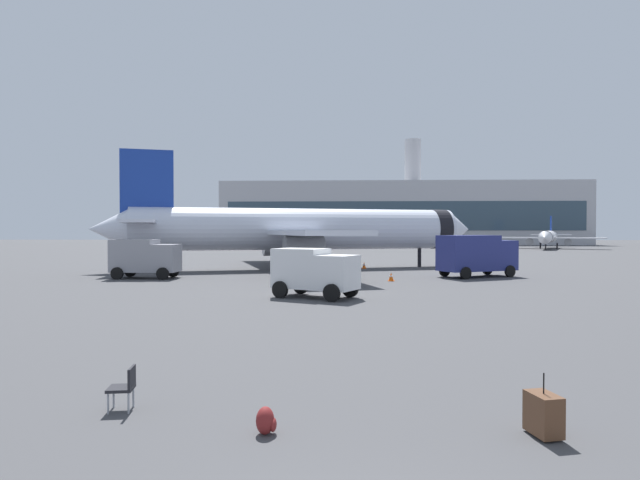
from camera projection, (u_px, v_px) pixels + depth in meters
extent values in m
cylinder|color=silver|center=(301.00, 229.00, 49.05)|extent=(29.75, 12.65, 3.80)
cone|color=silver|center=(458.00, 229.00, 53.26)|extent=(3.38, 4.16, 3.61)
cone|color=silver|center=(109.00, 229.00, 44.74)|extent=(4.08, 4.22, 3.42)
cylinder|color=black|center=(438.00, 229.00, 52.69)|extent=(2.50, 4.12, 3.88)
cube|color=silver|center=(275.00, 232.00, 56.52)|extent=(9.39, 16.70, 0.36)
cube|color=silver|center=(311.00, 233.00, 41.07)|extent=(9.39, 16.70, 0.36)
cylinder|color=gray|center=(279.00, 245.00, 54.13)|extent=(3.71, 3.06, 2.20)
cylinder|color=gray|center=(304.00, 248.00, 43.51)|extent=(3.71, 3.06, 2.20)
cube|color=#193899|center=(147.00, 187.00, 45.48)|extent=(4.30, 1.67, 6.40)
cube|color=silver|center=(143.00, 222.00, 48.49)|extent=(4.29, 6.50, 0.24)
cube|color=silver|center=(138.00, 221.00, 42.31)|extent=(4.29, 6.50, 0.24)
cylinder|color=black|center=(419.00, 258.00, 52.22)|extent=(0.36, 0.36, 1.80)
cylinder|color=black|center=(275.00, 258.00, 50.90)|extent=(0.44, 0.44, 1.80)
cylinder|color=black|center=(284.00, 261.00, 46.26)|extent=(0.44, 0.44, 1.80)
cylinder|color=white|center=(548.00, 237.00, 103.43)|extent=(9.96, 18.31, 2.40)
cone|color=white|center=(545.00, 237.00, 94.26)|extent=(2.71, 2.32, 2.28)
cone|color=white|center=(551.00, 236.00, 112.82)|extent=(2.80, 2.73, 2.16)
cylinder|color=black|center=(545.00, 237.00, 95.51)|extent=(2.60, 1.81, 2.45)
cube|color=white|center=(577.00, 238.00, 101.73)|extent=(10.48, 6.92, 0.23)
cube|color=white|center=(521.00, 238.00, 106.26)|extent=(10.48, 6.92, 0.23)
cylinder|color=gray|center=(568.00, 242.00, 102.45)|extent=(2.10, 2.42, 1.39)
cylinder|color=gray|center=(529.00, 242.00, 105.57)|extent=(2.10, 2.42, 1.39)
cube|color=#193899|center=(551.00, 226.00, 111.02)|extent=(1.35, 2.63, 4.05)
cube|color=white|center=(562.00, 235.00, 110.43)|extent=(4.14, 3.06, 0.15)
cube|color=white|center=(541.00, 235.00, 112.25)|extent=(4.14, 3.06, 0.15)
cylinder|color=black|center=(546.00, 247.00, 96.67)|extent=(0.23, 0.23, 1.14)
cylinder|color=black|center=(557.00, 246.00, 103.91)|extent=(0.28, 0.28, 1.14)
cylinder|color=black|center=(540.00, 246.00, 105.27)|extent=(0.28, 0.28, 1.14)
cube|color=gray|center=(166.00, 258.00, 39.40)|extent=(1.71, 2.22, 2.04)
cube|color=#1E232D|center=(176.00, 252.00, 39.35)|extent=(0.11, 1.98, 0.84)
cube|color=gray|center=(135.00, 256.00, 39.53)|extent=(3.15, 2.24, 2.40)
cylinder|color=black|center=(173.00, 271.00, 40.56)|extent=(0.90, 0.23, 0.90)
cylinder|color=black|center=(163.00, 274.00, 38.27)|extent=(0.90, 0.23, 0.90)
cylinder|color=black|center=(130.00, 271.00, 40.75)|extent=(0.90, 0.23, 0.90)
cylinder|color=black|center=(117.00, 273.00, 38.46)|extent=(0.90, 0.23, 0.90)
cube|color=navy|center=(499.00, 255.00, 41.59)|extent=(2.57, 2.89, 2.29)
cube|color=#1E232D|center=(506.00, 248.00, 41.86)|extent=(1.02, 1.97, 0.95)
cube|color=navy|center=(468.00, 253.00, 40.38)|extent=(4.94, 4.06, 2.70)
cylinder|color=black|center=(487.00, 269.00, 42.73)|extent=(0.90, 0.59, 0.90)
cylinder|color=black|center=(510.00, 271.00, 40.44)|extent=(0.90, 0.59, 0.90)
cylinder|color=black|center=(445.00, 271.00, 41.04)|extent=(0.90, 0.59, 0.90)
cylinder|color=black|center=(466.00, 273.00, 38.75)|extent=(0.90, 0.59, 0.90)
cube|color=white|center=(337.00, 273.00, 27.43)|extent=(2.47, 2.58, 1.78)
cube|color=#1E232D|center=(350.00, 265.00, 27.06)|extent=(0.88, 1.64, 0.74)
cube|color=white|center=(301.00, 268.00, 28.51)|extent=(3.26, 2.98, 2.10)
cylinder|color=black|center=(350.00, 289.00, 28.26)|extent=(0.90, 0.60, 0.90)
cylinder|color=black|center=(332.00, 293.00, 26.43)|extent=(0.90, 0.60, 0.90)
cylinder|color=black|center=(301.00, 286.00, 29.76)|extent=(0.90, 0.60, 0.90)
cylinder|color=black|center=(280.00, 290.00, 27.93)|extent=(0.90, 0.60, 0.90)
cube|color=#F2590C|center=(364.00, 268.00, 49.68)|extent=(0.44, 0.44, 0.04)
cone|color=#F2590C|center=(364.00, 265.00, 49.68)|extent=(0.36, 0.36, 0.57)
cylinder|color=white|center=(364.00, 265.00, 49.68)|extent=(0.23, 0.23, 0.10)
cube|color=#F2590C|center=(391.00, 281.00, 37.39)|extent=(0.44, 0.44, 0.04)
cone|color=#F2590C|center=(391.00, 276.00, 37.38)|extent=(0.36, 0.36, 0.57)
cylinder|color=white|center=(391.00, 276.00, 37.38)|extent=(0.23, 0.23, 0.10)
cube|color=brown|center=(543.00, 414.00, 9.15)|extent=(0.54, 0.72, 0.70)
cylinder|color=black|center=(544.00, 383.00, 9.14)|extent=(0.02, 0.02, 0.36)
cylinder|color=black|center=(536.00, 429.00, 9.37)|extent=(0.08, 0.05, 0.08)
cylinder|color=black|center=(551.00, 439.00, 8.93)|extent=(0.08, 0.05, 0.08)
ellipsoid|color=maroon|center=(265.00, 420.00, 9.25)|extent=(0.32, 0.40, 0.48)
ellipsoid|color=maroon|center=(273.00, 425.00, 9.25)|extent=(0.12, 0.28, 0.24)
cube|color=black|center=(121.00, 388.00, 10.46)|extent=(0.55, 0.55, 0.06)
cube|color=black|center=(132.00, 377.00, 10.48)|extent=(0.12, 0.48, 0.40)
cylinder|color=#999EA5|center=(108.00, 403.00, 10.26)|extent=(0.04, 0.04, 0.44)
cylinder|color=#999EA5|center=(114.00, 397.00, 10.64)|extent=(0.04, 0.04, 0.44)
cylinder|color=#999EA5|center=(129.00, 402.00, 10.30)|extent=(0.04, 0.04, 0.44)
cylinder|color=#999EA5|center=(133.00, 396.00, 10.68)|extent=(0.04, 0.04, 0.44)
cube|color=#B2B2B7|center=(399.00, 214.00, 143.08)|extent=(92.73, 23.96, 16.05)
cube|color=#334756|center=(405.00, 216.00, 131.07)|extent=(88.09, 0.10, 7.22)
cylinder|color=#B2B2B7|center=(413.00, 162.00, 142.68)|extent=(4.40, 4.40, 12.00)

